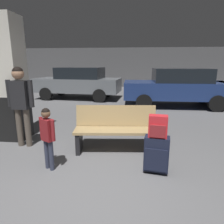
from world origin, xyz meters
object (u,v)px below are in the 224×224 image
object	(u,v)px
child	(47,132)
parked_car_near	(177,87)
bench	(116,129)
backpack_bright	(158,127)
suitcase	(156,154)
structural_pillar	(10,80)
parked_car_far	(79,82)
adult	(21,99)

from	to	relation	value
child	parked_car_near	world-z (taller)	parked_car_near
bench	parked_car_near	bearing A→B (deg)	65.22
backpack_bright	suitcase	bearing A→B (deg)	99.70
structural_pillar	child	size ratio (longest dim) A/B	2.61
suitcase	parked_car_far	size ratio (longest dim) A/B	0.14
backpack_bright	bench	bearing A→B (deg)	131.99
structural_pillar	backpack_bright	world-z (taller)	structural_pillar
bench	child	xyz separation A→B (m)	(-1.02, -0.85, 0.19)
backpack_bright	parked_car_near	world-z (taller)	parked_car_near
parked_car_far	child	bearing A→B (deg)	-79.02
suitcase	child	world-z (taller)	child
child	bench	bearing A→B (deg)	39.57
bench	child	world-z (taller)	child
bench	parked_car_far	world-z (taller)	parked_car_far
bench	suitcase	size ratio (longest dim) A/B	2.72
bench	backpack_bright	size ratio (longest dim) A/B	4.83
bench	backpack_bright	bearing A→B (deg)	-48.01
bench	suitcase	world-z (taller)	bench
structural_pillar	adult	bearing A→B (deg)	-43.82
suitcase	parked_car_near	bearing A→B (deg)	75.52
child	parked_car_near	bearing A→B (deg)	59.85
parked_car_far	parked_car_near	world-z (taller)	same
suitcase	child	bearing A→B (deg)	-177.98
child	parked_car_far	world-z (taller)	parked_car_far
backpack_bright	child	size ratio (longest dim) A/B	0.33
backpack_bright	parked_car_near	xyz separation A→B (m)	(1.36, 5.25, 0.03)
structural_pillar	adult	distance (m)	0.70
adult	structural_pillar	bearing A→B (deg)	136.18
backpack_bright	parked_car_far	bearing A→B (deg)	114.40
adult	bench	bearing A→B (deg)	-0.83
structural_pillar	parked_car_far	bearing A→B (deg)	89.58
suitcase	parked_car_near	world-z (taller)	parked_car_near
bench	suitcase	distance (m)	1.06
bench	parked_car_far	size ratio (longest dim) A/B	0.39
child	parked_car_near	size ratio (longest dim) A/B	0.25
suitcase	adult	bearing A→B (deg)	162.89
suitcase	backpack_bright	world-z (taller)	backpack_bright
adult	suitcase	bearing A→B (deg)	-17.11
adult	parked_car_near	world-z (taller)	adult
backpack_bright	child	world-z (taller)	child
backpack_bright	child	distance (m)	1.74
suitcase	parked_car_far	xyz separation A→B (m)	(-3.04, 6.71, 0.48)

